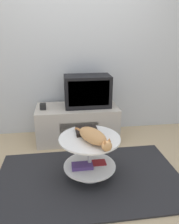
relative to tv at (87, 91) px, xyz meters
The scene contains 9 objects.
ground_plane 1.27m from the tv, 96.13° to the right, with size 12.00×12.00×0.00m, color tan.
wall_back 0.66m from the tv, 107.14° to the left, with size 8.00×0.05×2.60m.
rug 1.27m from the tv, 96.13° to the right, with size 2.07×1.24×0.02m.
tv_stand 0.52m from the tv, behind, with size 1.19×0.56×0.53m.
tv is the anchor object (origin of this frame).
speaker 0.67m from the tv, behind, with size 0.08×0.08×0.08m.
coffee_table 1.08m from the tv, 96.31° to the right, with size 0.66×0.66×0.49m.
dvd_box 0.89m from the tv, 98.06° to the right, with size 0.24×0.22×0.04m.
cat 1.11m from the tv, 94.20° to the right, with size 0.35×0.54×0.14m.
Camera 1 is at (-0.28, -2.02, 1.57)m, focal length 35.00 mm.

